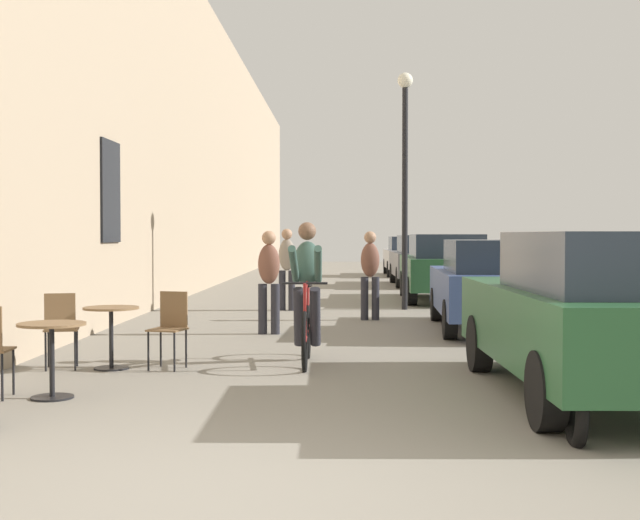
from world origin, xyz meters
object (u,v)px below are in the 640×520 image
parked_car_fourth (423,259)px  parked_car_fifth (409,255)px  pedestrian_far (287,264)px  parked_car_second (492,283)px  cafe_chair_mid_toward_street (61,325)px  pedestrian_mid (370,270)px  cafe_table_near (52,344)px  parked_car_nearest (599,313)px  cafe_table_mid (111,324)px  parked_car_third (444,266)px  street_lamp (405,160)px  pedestrian_near (269,276)px  cyclist_on_bicycle (307,296)px  parked_motorcycle (561,374)px  cafe_chair_mid_toward_wall (170,324)px

parked_car_fourth → parked_car_fifth: size_ratio=1.04×
pedestrian_far → parked_car_second: bearing=-45.0°
cafe_chair_mid_toward_street → pedestrian_far: (2.10, 7.72, 0.43)m
parked_car_fourth → pedestrian_mid: bearing=-100.6°
cafe_table_near → parked_car_fourth: 18.78m
parked_car_nearest → cafe_table_near: bearing=-178.7°
cafe_table_mid → parked_car_third: bearing=63.7°
street_lamp → parked_car_third: (1.09, 2.32, -2.30)m
pedestrian_near → cyclist_on_bicycle: bearing=-76.3°
pedestrian_near → parked_motorcycle: size_ratio=0.75×
pedestrian_far → parked_car_fourth: 9.34m
cafe_chair_mid_toward_street → parked_motorcycle: cafe_chair_mid_toward_street is taller
cafe_chair_mid_toward_wall → parked_car_fifth: 22.95m
cafe_chair_mid_toward_wall → parked_car_nearest: 4.76m
pedestrian_near → parked_car_third: pedestrian_near is taller
cafe_table_near → parked_car_third: parked_car_third is taller
pedestrian_far → cafe_chair_mid_toward_street: bearing=-105.2°
cafe_chair_mid_toward_wall → parked_car_third: (4.39, 10.17, 0.29)m
parked_car_nearest → cafe_table_mid: bearing=162.0°
parked_car_second → parked_motorcycle: (-0.61, -6.77, -0.36)m
pedestrian_near → parked_car_fourth: size_ratio=0.37×
cafe_table_near → pedestrian_near: (1.61, 5.27, 0.39)m
cyclist_on_bicycle → parked_motorcycle: size_ratio=0.82×
cafe_chair_mid_toward_wall → pedestrian_mid: pedestrian_mid is taller
cafe_chair_mid_toward_wall → pedestrian_near: bearing=76.0°
cafe_chair_mid_toward_wall → parked_car_nearest: (4.43, -1.73, 0.30)m
cafe_table_near → parked_car_fifth: parked_car_fifth is taller
cafe_table_near → parked_motorcycle: size_ratio=0.34×
pedestrian_far → parked_car_fourth: size_ratio=0.39×
cyclist_on_bicycle → parked_car_fourth: cyclist_on_bicycle is taller
parked_car_second → parked_car_fourth: size_ratio=0.97×
cyclist_on_bicycle → pedestrian_mid: bearing=79.7°
pedestrian_mid → parked_motorcycle: pedestrian_mid is taller
cafe_table_mid → cafe_chair_mid_toward_wall: 0.68m
cyclist_on_bicycle → parked_car_third: (2.82, 9.68, 0.00)m
parked_car_third → parked_motorcycle: 12.94m
parked_motorcycle → cafe_table_near: bearing=168.8°
pedestrian_near → parked_car_third: size_ratio=0.37×
parked_car_second → parked_car_fourth: parked_car_fourth is taller
cafe_table_near → parked_car_second: (5.19, 5.86, 0.24)m
cafe_chair_mid_toward_street → pedestrian_near: 4.16m
cafe_table_mid → parked_car_nearest: parked_car_nearest is taller
cafe_table_near → cyclist_on_bicycle: bearing=45.1°
cafe_table_near → pedestrian_mid: bearing=66.5°
parked_car_second → parked_car_fifth: parked_car_fifth is taller
cafe_table_mid → street_lamp: bearing=63.4°
pedestrian_near → street_lamp: size_ratio=0.33×
parked_car_nearest → pedestrian_near: bearing=124.7°
parked_car_nearest → parked_car_second: 5.75m
cafe_table_near → parked_motorcycle: (4.57, -0.91, -0.12)m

